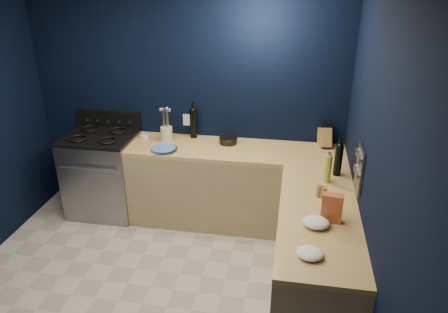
% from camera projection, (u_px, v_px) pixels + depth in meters
% --- Properties ---
extents(floor, '(3.50, 3.50, 0.02)m').
position_uv_depth(floor, '(142.00, 305.00, 3.69)').
color(floor, '#B2AD9C').
rests_on(floor, ground).
extents(wall_back, '(3.50, 0.02, 2.60)m').
position_uv_depth(wall_back, '(187.00, 100.00, 4.72)').
color(wall_back, black).
rests_on(wall_back, ground).
extents(wall_right, '(0.02, 3.50, 2.60)m').
position_uv_depth(wall_right, '(375.00, 189.00, 2.87)').
color(wall_right, black).
rests_on(wall_right, ground).
extents(cab_back, '(2.30, 0.63, 0.86)m').
position_uv_depth(cab_back, '(235.00, 187.00, 4.70)').
color(cab_back, tan).
rests_on(cab_back, floor).
extents(top_back, '(2.30, 0.63, 0.04)m').
position_uv_depth(top_back, '(236.00, 150.00, 4.51)').
color(top_back, olive).
rests_on(top_back, cab_back).
extents(cab_right, '(0.63, 1.67, 0.86)m').
position_uv_depth(cab_right, '(314.00, 261.00, 3.54)').
color(cab_right, tan).
rests_on(cab_right, floor).
extents(top_right, '(0.63, 1.67, 0.04)m').
position_uv_depth(top_right, '(319.00, 215.00, 3.35)').
color(top_right, olive).
rests_on(top_right, cab_right).
extents(gas_range, '(0.76, 0.66, 0.92)m').
position_uv_depth(gas_range, '(104.00, 175.00, 4.91)').
color(gas_range, gray).
rests_on(gas_range, floor).
extents(oven_door, '(0.59, 0.02, 0.42)m').
position_uv_depth(oven_door, '(92.00, 189.00, 4.63)').
color(oven_door, black).
rests_on(oven_door, gas_range).
extents(cooktop, '(0.76, 0.66, 0.03)m').
position_uv_depth(cooktop, '(99.00, 137.00, 4.71)').
color(cooktop, black).
rests_on(cooktop, gas_range).
extents(backguard, '(0.76, 0.06, 0.20)m').
position_uv_depth(backguard, '(109.00, 119.00, 4.94)').
color(backguard, black).
rests_on(backguard, gas_range).
extents(spice_panel, '(0.02, 0.28, 0.38)m').
position_uv_depth(spice_panel, '(359.00, 169.00, 3.42)').
color(spice_panel, gray).
rests_on(spice_panel, wall_right).
extents(wall_outlet, '(0.09, 0.02, 0.13)m').
position_uv_depth(wall_outlet, '(187.00, 120.00, 4.79)').
color(wall_outlet, white).
rests_on(wall_outlet, wall_back).
extents(plate_stack, '(0.33, 0.33, 0.03)m').
position_uv_depth(plate_stack, '(164.00, 149.00, 4.45)').
color(plate_stack, teal).
rests_on(plate_stack, top_back).
extents(ramekin, '(0.10, 0.10, 0.03)m').
position_uv_depth(ramekin, '(145.00, 136.00, 4.78)').
color(ramekin, white).
rests_on(ramekin, top_back).
extents(utensil_crock, '(0.16, 0.16, 0.16)m').
position_uv_depth(utensil_crock, '(167.00, 134.00, 4.68)').
color(utensil_crock, beige).
rests_on(utensil_crock, top_back).
extents(wine_bottle_back, '(0.10, 0.10, 0.33)m').
position_uv_depth(wine_bottle_back, '(193.00, 124.00, 4.73)').
color(wine_bottle_back, black).
rests_on(wine_bottle_back, top_back).
extents(lemon_basket, '(0.24, 0.24, 0.07)m').
position_uv_depth(lemon_basket, '(228.00, 140.00, 4.62)').
color(lemon_basket, black).
rests_on(lemon_basket, top_back).
extents(knife_block, '(0.16, 0.26, 0.25)m').
position_uv_depth(knife_block, '(324.00, 137.00, 4.53)').
color(knife_block, olive).
rests_on(knife_block, top_back).
extents(wine_bottle_right, '(0.09, 0.09, 0.30)m').
position_uv_depth(wine_bottle_right, '(338.00, 160.00, 3.89)').
color(wine_bottle_right, black).
rests_on(wine_bottle_right, top_right).
extents(oil_bottle, '(0.07, 0.07, 0.26)m').
position_uv_depth(oil_bottle, '(328.00, 169.00, 3.77)').
color(oil_bottle, '#A1A734').
rests_on(oil_bottle, top_right).
extents(spice_jar_near, '(0.06, 0.06, 0.11)m').
position_uv_depth(spice_jar_near, '(319.00, 191.00, 3.56)').
color(spice_jar_near, olive).
rests_on(spice_jar_near, top_right).
extents(spice_jar_far, '(0.07, 0.07, 0.10)m').
position_uv_depth(spice_jar_far, '(324.00, 193.00, 3.54)').
color(spice_jar_far, olive).
rests_on(spice_jar_far, top_right).
extents(crouton_bag, '(0.16, 0.09, 0.23)m').
position_uv_depth(crouton_bag, '(332.00, 208.00, 3.20)').
color(crouton_bag, '#AE111E').
rests_on(crouton_bag, top_right).
extents(towel_front, '(0.23, 0.21, 0.07)m').
position_uv_depth(towel_front, '(316.00, 222.00, 3.16)').
color(towel_front, white).
rests_on(towel_front, top_right).
extents(towel_end, '(0.23, 0.22, 0.06)m').
position_uv_depth(towel_end, '(310.00, 253.00, 2.84)').
color(towel_end, white).
rests_on(towel_end, top_right).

